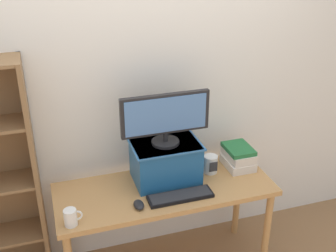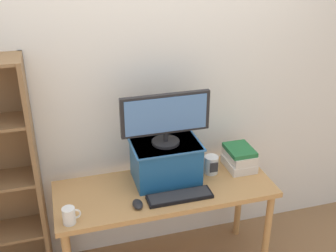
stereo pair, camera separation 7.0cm
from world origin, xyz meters
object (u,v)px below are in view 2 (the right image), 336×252
desk (165,198)px  desk_speaker (211,165)px  computer_mouse (138,204)px  coffee_mug (69,216)px  keyboard (180,196)px  computer_monitor (166,117)px  riser_box (166,161)px  book_stack (239,158)px

desk → desk_speaker: desk_speaker is taller
computer_mouse → coffee_mug: bearing=-174.0°
keyboard → coffee_mug: coffee_mug is taller
desk_speaker → computer_monitor: bearing=178.7°
computer_monitor → coffee_mug: (-0.67, -0.30, -0.42)m
keyboard → computer_monitor: bearing=95.9°
riser_box → coffee_mug: 0.74m
computer_monitor → keyboard: 0.52m
computer_mouse → desk_speaker: size_ratio=0.81×
riser_box → desk_speaker: (0.33, -0.01, -0.08)m
keyboard → desk_speaker: (0.31, 0.23, 0.05)m
riser_box → coffee_mug: riser_box is taller
desk → computer_mouse: bearing=-144.0°
keyboard → coffee_mug: size_ratio=3.86×
desk → keyboard: keyboard is taller
computer_monitor → book_stack: size_ratio=2.31×
computer_mouse → book_stack: 0.85m
riser_box → computer_monitor: (0.00, -0.00, 0.33)m
computer_mouse → book_stack: bearing=17.9°
computer_mouse → keyboard: bearing=2.8°
computer_monitor → book_stack: bearing=0.7°
book_stack → desk_speaker: (-0.22, -0.01, -0.01)m
desk → computer_mouse: computer_mouse is taller
riser_box → book_stack: 0.56m
book_stack → coffee_mug: bearing=-166.0°
desk → coffee_mug: bearing=-162.2°
computer_mouse → desk_speaker: desk_speaker is taller
desk → computer_mouse: 0.29m
desk → book_stack: bearing=9.7°
desk → desk_speaker: bearing=13.2°
computer_mouse → coffee_mug: coffee_mug is taller
riser_box → keyboard: size_ratio=1.08×
book_stack → desk_speaker: bearing=-176.2°
keyboard → book_stack: size_ratio=1.66×
riser_box → coffee_mug: bearing=-156.0°
computer_mouse → desk_speaker: bearing=22.8°
keyboard → coffee_mug: bearing=-175.3°
book_stack → riser_box: bearing=-179.4°
riser_box → book_stack: riser_box is taller
desk_speaker → coffee_mug: bearing=-163.9°
computer_monitor → riser_box: bearing=90.0°
riser_box → computer_monitor: 0.33m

